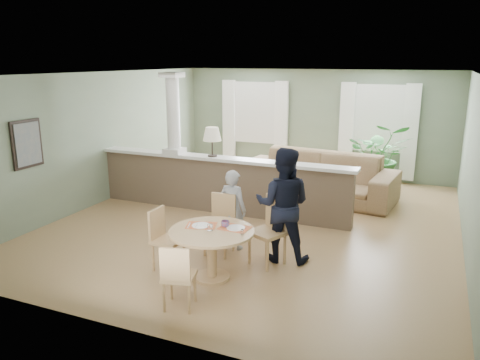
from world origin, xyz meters
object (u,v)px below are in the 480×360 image
at_px(sofa, 316,176).
at_px(dining_table, 212,240).
at_px(man_person, 283,205).
at_px(chair_far_boy, 221,221).
at_px(chair_side, 164,236).
at_px(chair_far_man, 271,227).
at_px(chair_near, 178,274).
at_px(houseplant, 379,156).
at_px(child_person, 233,209).

height_order(sofa, dining_table, sofa).
bearing_deg(man_person, chair_far_boy, -3.30).
distance_m(sofa, chair_side, 4.48).
relative_size(chair_far_man, chair_side, 1.13).
bearing_deg(chair_far_man, dining_table, -100.98).
height_order(sofa, chair_near, sofa).
xyz_separation_m(sofa, chair_far_boy, (-0.64, -3.48, 0.02)).
relative_size(sofa, chair_far_boy, 3.63).
distance_m(chair_far_boy, chair_side, 0.98).
bearing_deg(chair_far_boy, chair_near, -83.03).
xyz_separation_m(houseplant, dining_table, (-1.51, -5.67, -0.22)).
relative_size(child_person, man_person, 0.75).
xyz_separation_m(sofa, man_person, (0.33, -3.39, 0.37)).
distance_m(dining_table, chair_far_boy, 0.92).
height_order(child_person, man_person, man_person).
relative_size(houseplant, chair_near, 1.86).
relative_size(chair_far_man, man_person, 0.58).
bearing_deg(sofa, chair_far_boy, -93.84).
height_order(chair_far_man, chair_near, chair_far_man).
height_order(chair_far_boy, man_person, man_person).
height_order(chair_side, child_person, child_person).
bearing_deg(chair_far_boy, dining_table, -73.77).
xyz_separation_m(chair_far_man, man_person, (0.12, 0.17, 0.31)).
distance_m(child_person, man_person, 0.90).
relative_size(dining_table, chair_far_man, 1.16).
bearing_deg(houseplant, chair_near, -102.97).
bearing_deg(chair_far_boy, houseplant, 67.78).
distance_m(chair_far_boy, man_person, 1.04).
bearing_deg(chair_far_boy, chair_side, -122.75).
bearing_deg(chair_far_man, houseplant, 103.30).
relative_size(sofa, man_person, 1.95).
height_order(chair_near, chair_side, chair_side).
relative_size(chair_far_boy, chair_side, 1.04).
bearing_deg(child_person, chair_far_boy, 71.86).
xyz_separation_m(chair_far_boy, chair_near, (0.27, -1.79, -0.05)).
height_order(dining_table, chair_far_man, chair_far_man).
height_order(dining_table, chair_far_boy, chair_far_boy).
relative_size(chair_far_boy, man_person, 0.54).
bearing_deg(chair_near, chair_far_boy, -96.71).
bearing_deg(chair_far_man, child_person, -177.17).
height_order(chair_far_boy, chair_near, chair_far_boy).
bearing_deg(dining_table, chair_side, 177.83).
bearing_deg(man_person, sofa, -93.53).
height_order(chair_far_boy, child_person, child_person).
distance_m(chair_far_man, chair_near, 1.82).
bearing_deg(houseplant, sofa, -131.36).
bearing_deg(dining_table, child_person, 99.14).
bearing_deg(houseplant, dining_table, -104.90).
bearing_deg(child_person, chair_side, 67.83).
height_order(chair_far_man, child_person, child_person).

